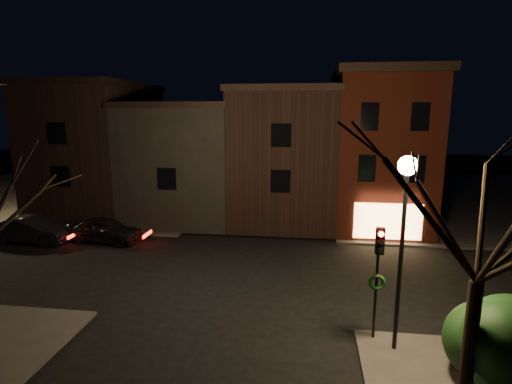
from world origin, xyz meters
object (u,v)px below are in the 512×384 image
bare_tree_right (488,186)px  parked_car_a (105,230)px  parked_car_b (32,230)px  street_lamp_near (405,201)px  traffic_signal (378,266)px

bare_tree_right → parked_car_a: 21.24m
bare_tree_right → parked_car_b: 24.48m
bare_tree_right → parked_car_b: (-21.04, 11.32, -5.36)m
bare_tree_right → parked_car_a: bearing=144.2°
street_lamp_near → parked_car_a: size_ratio=1.41×
street_lamp_near → parked_car_b: (-19.74, 8.82, -4.39)m
street_lamp_near → bare_tree_right: bare_tree_right is taller
parked_car_b → street_lamp_near: bearing=-112.7°
bare_tree_right → parked_car_a: (-16.66, 12.03, -5.36)m
parked_car_b → bare_tree_right: bearing=-116.9°
bare_tree_right → parked_car_b: size_ratio=1.78×
bare_tree_right → traffic_signal: bearing=122.4°
street_lamp_near → parked_car_b: street_lamp_near is taller
traffic_signal → parked_car_a: 17.43m
street_lamp_near → traffic_signal: (-0.60, 0.49, -2.37)m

